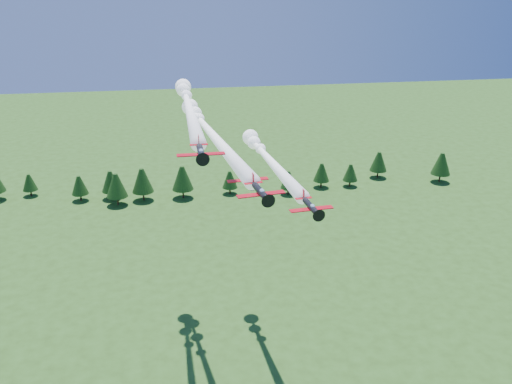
{
  "coord_description": "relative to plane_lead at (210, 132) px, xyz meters",
  "views": [
    {
      "loc": [
        -13.13,
        -85.9,
        78.41
      ],
      "look_at": [
        0.08,
        0.0,
        43.52
      ],
      "focal_mm": 40.0,
      "sensor_mm": 36.0,
      "label": 1
    }
  ],
  "objects": [
    {
      "name": "plane_lead",
      "position": [
        0.0,
        0.0,
        0.0
      ],
      "size": [
        13.46,
        59.67,
        3.7
      ],
      "rotation": [
        0.0,
        0.0,
        0.15
      ],
      "color": "black",
      "rests_on": "ground"
    },
    {
      "name": "plane_left",
      "position": [
        -3.85,
        5.54,
        4.17
      ],
      "size": [
        7.41,
        56.16,
        3.7
      ],
      "rotation": [
        0.0,
        0.0,
        0.02
      ],
      "color": "black",
      "rests_on": "ground"
    },
    {
      "name": "treeline",
      "position": [
        3.0,
        84.91,
        -40.63
      ],
      "size": [
        171.97,
        19.62,
        11.92
      ],
      "color": "#382314",
      "rests_on": "ground"
    },
    {
      "name": "plane_right",
      "position": [
        12.25,
        3.2,
        -7.16
      ],
      "size": [
        10.07,
        47.56,
        3.7
      ],
      "rotation": [
        0.0,
        0.0,
        0.1
      ],
      "color": "black",
      "rests_on": "ground"
    },
    {
      "name": "plane_slot",
      "position": [
        5.12,
        -16.46,
        -3.85
      ],
      "size": [
        7.37,
        8.0,
        2.58
      ],
      "rotation": [
        0.0,
        0.0,
        0.09
      ],
      "color": "black",
      "rests_on": "ground"
    }
  ]
}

